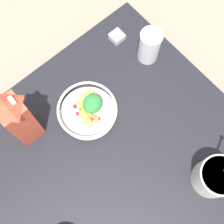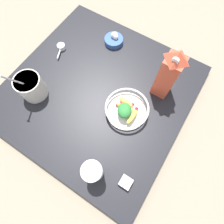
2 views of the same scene
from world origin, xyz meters
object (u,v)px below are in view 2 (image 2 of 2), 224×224
(spice_jar, at_px, (126,182))
(milk_carton, at_px, (168,74))
(drinking_cup, at_px, (93,172))
(fruit_bowl, at_px, (127,109))
(garlic_bowl, at_px, (114,39))
(yogurt_tub, at_px, (31,86))

(spice_jar, bearing_deg, milk_carton, 99.10)
(milk_carton, xyz_separation_m, drinking_cup, (-0.06, -0.53, -0.07))
(fruit_bowl, height_order, spice_jar, fruit_bowl)
(milk_carton, xyz_separation_m, garlic_bowl, (-0.38, 0.14, -0.13))
(milk_carton, distance_m, spice_jar, 0.52)
(fruit_bowl, xyz_separation_m, milk_carton, (0.09, 0.20, 0.11))
(drinking_cup, distance_m, spice_jar, 0.16)
(fruit_bowl, distance_m, drinking_cup, 0.33)
(yogurt_tub, xyz_separation_m, garlic_bowl, (0.17, 0.51, -0.05))
(fruit_bowl, distance_m, spice_jar, 0.33)
(yogurt_tub, xyz_separation_m, drinking_cup, (0.49, -0.16, 0.01))
(fruit_bowl, xyz_separation_m, garlic_bowl, (-0.29, 0.35, -0.01))
(yogurt_tub, distance_m, garlic_bowl, 0.54)
(fruit_bowl, xyz_separation_m, yogurt_tub, (-0.46, -0.16, 0.03))
(spice_jar, relative_size, garlic_bowl, 0.45)
(milk_carton, relative_size, spice_jar, 6.00)
(yogurt_tub, height_order, garlic_bowl, yogurt_tub)
(garlic_bowl, bearing_deg, drinking_cup, -64.43)
(yogurt_tub, bearing_deg, fruit_bowl, 19.46)
(drinking_cup, bearing_deg, milk_carton, 83.68)
(spice_jar, bearing_deg, drinking_cup, -164.31)
(milk_carton, bearing_deg, garlic_bowl, 159.40)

